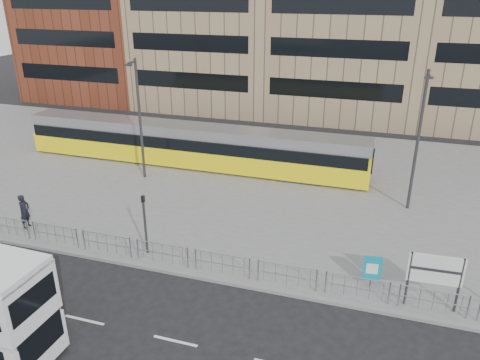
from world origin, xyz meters
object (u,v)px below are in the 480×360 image
(lamp_post_west, at_px, (139,115))
(lamp_post_east, at_px, (418,137))
(pedestrian, at_px, (25,211))
(tram, at_px, (191,145))
(ad_panel, at_px, (372,269))
(station_sign, at_px, (435,272))
(traffic_light_west, at_px, (144,217))

(lamp_post_west, distance_m, lamp_post_east, 17.21)
(pedestrian, relative_size, lamp_post_west, 0.24)
(tram, xyz_separation_m, ad_panel, (13.36, -11.43, -0.62))
(station_sign, distance_m, lamp_post_west, 20.23)
(station_sign, height_order, lamp_post_east, lamp_post_east)
(traffic_light_west, bearing_deg, lamp_post_west, 112.91)
(station_sign, bearing_deg, ad_panel, 158.90)
(station_sign, bearing_deg, tram, 139.53)
(tram, distance_m, station_sign, 19.94)
(pedestrian, relative_size, lamp_post_east, 0.23)
(tram, distance_m, lamp_post_west, 4.80)
(traffic_light_west, bearing_deg, station_sign, -7.53)
(tram, xyz_separation_m, lamp_post_west, (-2.14, -3.19, 2.88))
(traffic_light_west, xyz_separation_m, lamp_post_west, (-4.82, 8.70, 2.41))
(ad_panel, xyz_separation_m, pedestrian, (-18.22, -0.07, 0.08))
(pedestrian, bearing_deg, traffic_light_west, -96.70)
(station_sign, height_order, ad_panel, station_sign)
(tram, distance_m, lamp_post_east, 15.60)
(traffic_light_west, distance_m, lamp_post_west, 10.23)
(pedestrian, xyz_separation_m, lamp_post_east, (19.91, 8.68, 3.49))
(lamp_post_east, bearing_deg, station_sign, -85.76)
(tram, height_order, ad_panel, tram)
(ad_panel, bearing_deg, lamp_post_east, 69.47)
(tram, relative_size, lamp_post_west, 3.17)
(pedestrian, xyz_separation_m, traffic_light_west, (7.53, -0.39, 1.02))
(pedestrian, bearing_deg, lamp_post_west, -21.82)
(tram, bearing_deg, traffic_light_west, -77.15)
(ad_panel, height_order, lamp_post_east, lamp_post_east)
(lamp_post_west, bearing_deg, traffic_light_west, -61.03)
(tram, relative_size, lamp_post_east, 3.12)
(tram, relative_size, traffic_light_west, 8.20)
(station_sign, bearing_deg, lamp_post_west, 150.56)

